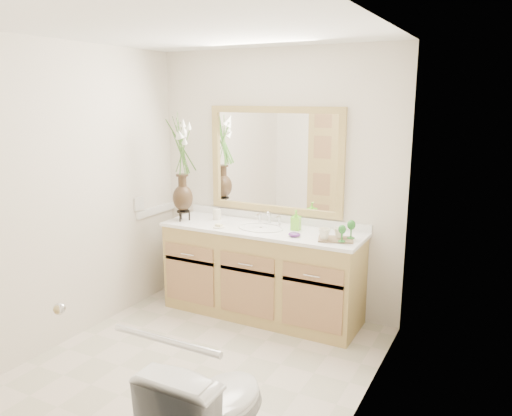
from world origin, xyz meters
The scene contains 24 objects.
floor centered at (0.00, 0.00, 0.00)m, with size 2.60×2.60×0.00m, color beige.
ceiling centered at (0.00, 0.00, 2.40)m, with size 2.40×2.60×0.02m, color white.
wall_back centered at (0.00, 1.30, 1.20)m, with size 2.40×0.02×2.40m, color silver.
wall_front centered at (0.00, -1.30, 1.20)m, with size 2.40×0.02×2.40m, color silver.
wall_left centered at (-1.20, 0.00, 1.20)m, with size 0.02×2.60×2.40m, color silver.
wall_right centered at (1.20, 0.00, 1.20)m, with size 0.02×2.60×2.40m, color silver.
vanity centered at (0.00, 1.01, 0.40)m, with size 1.80×0.55×0.80m.
counter centered at (0.00, 1.01, 0.82)m, with size 1.84×0.57×0.03m, color white.
sink centered at (0.00, 1.00, 0.78)m, with size 0.38×0.34×0.23m.
mirror centered at (0.00, 1.28, 1.41)m, with size 1.32×0.04×0.97m.
switch_plate centered at (-1.19, 0.76, 0.98)m, with size 0.02×0.12×0.12m, color white.
door centered at (-0.30, -1.29, 1.00)m, with size 0.80×0.03×2.00m, color tan.
grab_bar centered at (0.70, -1.27, 0.95)m, with size 0.03×0.03×0.55m, color silver.
toilet centered at (0.70, -0.92, 0.37)m, with size 0.42×0.75×0.74m, color white.
flower_vase centered at (-0.78, 0.91, 1.45)m, with size 0.22×0.22×0.91m.
tumbler centered at (-0.52, 1.09, 0.88)m, with size 0.08×0.08×0.10m, color white.
soap_dish centered at (-0.34, 0.84, 0.84)m, with size 0.10×0.10×0.03m.
soap_bottle centered at (0.30, 1.09, 0.91)m, with size 0.07×0.07×0.16m, color #77E235.
purple_dish centered at (0.37, 0.88, 0.85)m, with size 0.11×0.08×0.04m, color #572673.
tray centered at (0.71, 0.94, 0.84)m, with size 0.28×0.19×0.01m, color brown.
mug_left centered at (0.64, 0.88, 0.89)m, with size 0.10×0.09×0.10m, color white.
mug_right centered at (0.73, 0.97, 0.89)m, with size 0.09×0.08×0.09m, color white.
goblet_front centered at (0.78, 0.88, 0.94)m, with size 0.06×0.06×0.14m.
goblet_back centered at (0.82, 1.01, 0.95)m, with size 0.07×0.07×0.15m.
Camera 1 is at (1.95, -2.82, 1.97)m, focal length 35.00 mm.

